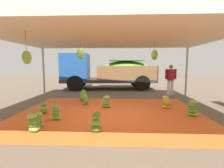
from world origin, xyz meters
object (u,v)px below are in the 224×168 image
at_px(banana_bunch_4, 38,120).
at_px(worker_0, 171,77).
at_px(banana_bunch_5, 166,102).
at_px(banana_bunch_10, 106,102).
at_px(cargo_truck_main, 106,71).
at_px(banana_bunch_1, 34,123).
at_px(banana_bunch_7, 96,123).
at_px(banana_bunch_6, 43,108).
at_px(banana_bunch_2, 86,100).
at_px(banana_bunch_0, 56,113).
at_px(banana_bunch_9, 193,108).
at_px(banana_bunch_3, 83,96).

distance_m(banana_bunch_4, worker_0, 7.19).
distance_m(banana_bunch_5, banana_bunch_10, 2.28).
bearing_deg(cargo_truck_main, banana_bunch_5, -63.03).
xyz_separation_m(banana_bunch_1, banana_bunch_10, (1.58, 2.51, -0.01)).
bearing_deg(banana_bunch_5, cargo_truck_main, 116.97).
height_order(banana_bunch_4, banana_bunch_7, banana_bunch_7).
bearing_deg(banana_bunch_7, banana_bunch_6, 142.67).
height_order(banana_bunch_1, banana_bunch_2, banana_bunch_1).
height_order(banana_bunch_0, banana_bunch_9, banana_bunch_9).
bearing_deg(banana_bunch_7, cargo_truck_main, 92.86).
bearing_deg(banana_bunch_6, banana_bunch_5, 11.55).
bearing_deg(banana_bunch_2, cargo_truck_main, 84.94).
height_order(banana_bunch_5, worker_0, worker_0).
xyz_separation_m(banana_bunch_5, cargo_truck_main, (-2.72, 5.35, 1.00)).
xyz_separation_m(banana_bunch_0, banana_bunch_6, (-0.69, 0.66, -0.04)).
xyz_separation_m(banana_bunch_3, banana_bunch_4, (-0.48, -3.36, -0.05)).
relative_size(banana_bunch_5, banana_bunch_6, 1.26).
distance_m(banana_bunch_3, cargo_truck_main, 4.38).
height_order(cargo_truck_main, worker_0, cargo_truck_main).
bearing_deg(worker_0, banana_bunch_2, -147.88).
xyz_separation_m(banana_bunch_4, cargo_truck_main, (1.19, 7.57, 1.04)).
distance_m(banana_bunch_1, banana_bunch_4, 0.30).
distance_m(banana_bunch_10, cargo_truck_main, 5.47).
xyz_separation_m(banana_bunch_3, banana_bunch_10, (1.15, -1.14, -0.03)).
bearing_deg(banana_bunch_7, banana_bunch_9, 27.01).
distance_m(banana_bunch_10, worker_0, 4.50).
height_order(banana_bunch_1, worker_0, worker_0).
bearing_deg(banana_bunch_0, banana_bunch_4, -108.87).
relative_size(banana_bunch_6, banana_bunch_10, 0.81).
distance_m(banana_bunch_1, banana_bunch_7, 1.53).
bearing_deg(worker_0, banana_bunch_4, -133.43).
bearing_deg(worker_0, cargo_truck_main, 147.49).
xyz_separation_m(banana_bunch_0, banana_bunch_9, (4.26, 0.60, 0.03)).
bearing_deg(banana_bunch_3, banana_bunch_6, -114.81).
distance_m(banana_bunch_9, cargo_truck_main, 7.19).
height_order(banana_bunch_2, worker_0, worker_0).
bearing_deg(worker_0, banana_bunch_0, -136.01).
bearing_deg(banana_bunch_6, banana_bunch_9, -0.73).
relative_size(banana_bunch_0, banana_bunch_1, 0.98).
height_order(banana_bunch_7, banana_bunch_10, banana_bunch_7).
xyz_separation_m(banana_bunch_0, worker_0, (4.69, 4.52, 0.75)).
height_order(banana_bunch_6, worker_0, worker_0).
relative_size(banana_bunch_0, banana_bunch_4, 1.13).
bearing_deg(cargo_truck_main, banana_bunch_7, -87.14).
bearing_deg(banana_bunch_3, banana_bunch_5, -18.38).
bearing_deg(banana_bunch_4, banana_bunch_7, -8.18).
bearing_deg(banana_bunch_1, cargo_truck_main, 81.74).
distance_m(banana_bunch_2, banana_bunch_7, 2.92).
relative_size(banana_bunch_3, banana_bunch_10, 1.04).
xyz_separation_m(banana_bunch_9, banana_bunch_10, (-2.87, 0.95, -0.03)).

